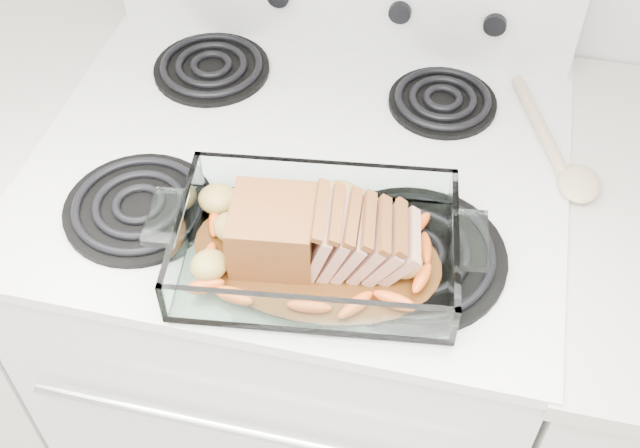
# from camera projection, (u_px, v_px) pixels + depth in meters

# --- Properties ---
(electric_range) EXTENTS (0.78, 0.70, 1.12)m
(electric_range) POSITION_uv_depth(u_px,v_px,m) (305.00, 327.00, 1.53)
(electric_range) COLOR white
(electric_range) RESTS_ON ground
(baking_dish) EXTENTS (0.35, 0.23, 0.07)m
(baking_dish) POSITION_uv_depth(u_px,v_px,m) (317.00, 251.00, 1.03)
(baking_dish) COLOR white
(baking_dish) RESTS_ON electric_range
(pork_roast) EXTENTS (0.24, 0.10, 0.08)m
(pork_roast) POSITION_uv_depth(u_px,v_px,m) (305.00, 234.00, 1.01)
(pork_roast) COLOR brown
(pork_roast) RESTS_ON baking_dish
(roast_vegetables) EXTENTS (0.33, 0.18, 0.04)m
(roast_vegetables) POSITION_uv_depth(u_px,v_px,m) (320.00, 227.00, 1.04)
(roast_vegetables) COLOR #E35A1D
(roast_vegetables) RESTS_ON baking_dish
(wooden_spoon) EXTENTS (0.14, 0.26, 0.02)m
(wooden_spoon) POSITION_uv_depth(u_px,v_px,m) (561.00, 157.00, 1.17)
(wooden_spoon) COLOR beige
(wooden_spoon) RESTS_ON electric_range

